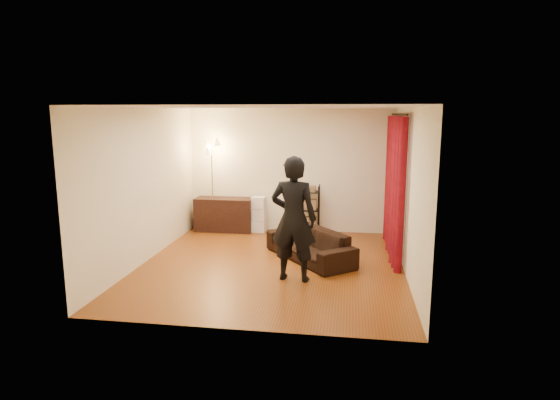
% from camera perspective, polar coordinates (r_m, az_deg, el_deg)
% --- Properties ---
extents(floor, '(5.00, 5.00, 0.00)m').
position_cam_1_polar(floor, '(8.22, -1.01, -7.92)').
color(floor, brown).
rests_on(floor, ground).
extents(ceiling, '(5.00, 5.00, 0.00)m').
position_cam_1_polar(ceiling, '(7.80, -1.08, 11.25)').
color(ceiling, white).
rests_on(ceiling, ground).
extents(wall_back, '(5.00, 0.00, 5.00)m').
position_cam_1_polar(wall_back, '(10.35, 1.28, 3.59)').
color(wall_back, white).
rests_on(wall_back, ground).
extents(wall_front, '(5.00, 0.00, 5.00)m').
position_cam_1_polar(wall_front, '(5.50, -5.41, -2.71)').
color(wall_front, white).
rests_on(wall_front, ground).
extents(wall_left, '(0.00, 5.00, 5.00)m').
position_cam_1_polar(wall_left, '(8.56, -16.06, 1.71)').
color(wall_left, white).
rests_on(wall_left, ground).
extents(wall_right, '(0.00, 5.00, 5.00)m').
position_cam_1_polar(wall_right, '(7.85, 15.38, 0.97)').
color(wall_right, white).
rests_on(wall_right, ground).
extents(curtain_rod, '(0.04, 2.65, 0.04)m').
position_cam_1_polar(curtain_rod, '(8.85, 14.28, 10.07)').
color(curtain_rod, black).
rests_on(curtain_rod, wall_right).
extents(curtain, '(0.22, 2.65, 2.55)m').
position_cam_1_polar(curtain, '(8.95, 13.78, 1.70)').
color(curtain, maroon).
rests_on(curtain, ground).
extents(sofa, '(1.77, 1.93, 0.55)m').
position_cam_1_polar(sofa, '(8.47, 3.65, -5.44)').
color(sofa, black).
rests_on(sofa, ground).
extents(person, '(0.77, 0.55, 1.97)m').
position_cam_1_polar(person, '(7.27, 1.66, -2.31)').
color(person, black).
rests_on(person, ground).
extents(media_cabinet, '(1.27, 0.48, 0.74)m').
position_cam_1_polar(media_cabinet, '(10.53, -6.81, -1.76)').
color(media_cabinet, black).
rests_on(media_cabinet, ground).
extents(storage_boxes, '(0.35, 0.29, 0.79)m').
position_cam_1_polar(storage_boxes, '(10.37, -2.64, -1.75)').
color(storage_boxes, white).
rests_on(storage_boxes, ground).
extents(wire_shelf, '(0.59, 0.51, 1.08)m').
position_cam_1_polar(wire_shelf, '(10.16, 3.35, -1.18)').
color(wire_shelf, black).
rests_on(wire_shelf, ground).
extents(floor_lamp, '(0.42, 0.42, 2.02)m').
position_cam_1_polar(floor_lamp, '(10.39, -8.25, 1.62)').
color(floor_lamp, silver).
rests_on(floor_lamp, ground).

